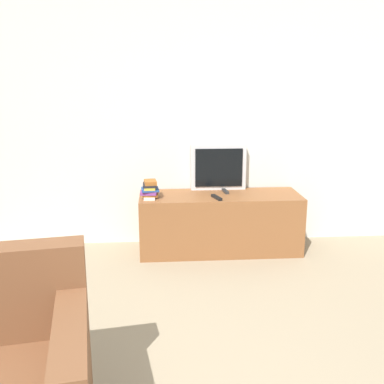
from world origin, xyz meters
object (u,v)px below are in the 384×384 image
(tv_stand, at_px, (220,223))
(remote_on_stand, at_px, (225,191))
(book_stack, at_px, (150,189))
(remote_secondary, at_px, (217,197))
(television, at_px, (218,167))

(tv_stand, relative_size, remote_on_stand, 9.80)
(tv_stand, distance_m, book_stack, 0.77)
(tv_stand, xyz_separation_m, remote_secondary, (-0.05, -0.15, 0.30))
(tv_stand, height_order, remote_on_stand, remote_on_stand)
(tv_stand, relative_size, television, 2.82)
(television, xyz_separation_m, book_stack, (-0.68, -0.29, -0.15))
(book_stack, relative_size, remote_on_stand, 1.37)
(tv_stand, bearing_deg, remote_secondary, -110.09)
(television, height_order, book_stack, television)
(remote_on_stand, distance_m, remote_secondary, 0.26)
(remote_secondary, bearing_deg, book_stack, 172.72)
(television, xyz_separation_m, remote_on_stand, (0.05, -0.14, -0.22))
(remote_on_stand, bearing_deg, television, 110.94)
(book_stack, bearing_deg, television, 22.96)
(television, height_order, remote_on_stand, television)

